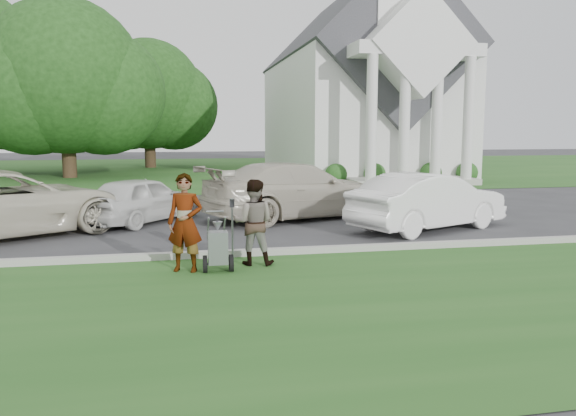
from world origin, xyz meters
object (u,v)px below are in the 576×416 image
object	(u,v)px
tree_left	(65,84)
parking_meter_near	(232,221)
striping_cart	(218,249)
car_a	(6,203)
church	(358,76)
car_d	(428,201)
car_c	(296,190)
tree_back	(148,100)
person_right	(253,223)
car_b	(142,199)
person_left	(185,224)

from	to	relation	value
tree_left	parking_meter_near	bearing A→B (deg)	-72.30
striping_cart	car_a	distance (m)	6.66
church	car_d	bearing A→B (deg)	-102.98
car_a	car_c	xyz separation A→B (m)	(7.61, 1.50, 0.01)
tree_back	person_right	bearing A→B (deg)	-83.78
tree_left	car_c	size ratio (longest dim) A/B	1.85
car_d	car_a	bearing A→B (deg)	60.81
car_b	church	bearing A→B (deg)	-86.57
car_a	car_b	distance (m)	3.48
person_left	person_right	world-z (taller)	person_left
striping_cart	person_left	bearing A→B (deg)	167.50
car_c	car_d	world-z (taller)	car_c
tree_left	person_right	size ratio (longest dim) A/B	6.40
tree_left	car_b	size ratio (longest dim) A/B	2.72
person_right	car_c	xyz separation A→B (m)	(2.04, 5.62, 0.00)
parking_meter_near	car_a	world-z (taller)	car_a
person_right	car_b	distance (m)	6.12
tree_back	church	bearing A→B (deg)	-27.85
car_a	car_c	size ratio (longest dim) A/B	1.04
tree_back	striping_cart	distance (m)	31.03
person_left	car_b	size ratio (longest dim) A/B	0.46
person_right	striping_cart	bearing A→B (deg)	44.68
person_left	striping_cart	bearing A→B (deg)	5.65
tree_left	car_d	distance (m)	23.20
car_b	car_c	size ratio (longest dim) A/B	0.68
tree_left	person_left	size ratio (longest dim) A/B	5.85
striping_cart	car_b	world-z (taller)	car_b
car_b	person_left	bearing A→B (deg)	138.70
tree_left	car_a	distance (m)	18.65
car_b	car_d	xyz separation A→B (m)	(7.47, -2.59, 0.08)
church	tree_left	size ratio (longest dim) A/B	2.27
church	car_b	size ratio (longest dim) A/B	6.17
parking_meter_near	car_a	bearing A→B (deg)	144.91
church	person_left	size ratio (longest dim) A/B	13.27
car_d	tree_left	bearing A→B (deg)	9.48
car_c	tree_left	bearing A→B (deg)	9.17
tree_back	car_a	xyz separation A→B (m)	(-2.27, -26.07, -3.90)
car_a	car_b	size ratio (longest dim) A/B	1.53
striping_cart	car_b	xyz separation A→B (m)	(-1.71, 6.05, 0.23)
tree_left	striping_cart	xyz separation A→B (m)	(6.57, -22.62, -4.67)
car_c	church	bearing A→B (deg)	-43.69
church	person_right	xyz separation A→B (m)	(-9.72, -23.31, -5.11)
person_right	car_a	bearing A→B (deg)	-22.95
striping_cart	car_d	xyz separation A→B (m)	(5.76, 3.46, 0.31)
tree_left	person_left	xyz separation A→B (m)	(5.99, -22.49, -4.20)
parking_meter_near	car_d	world-z (taller)	car_d
person_right	car_c	bearing A→B (deg)	-96.38
church	person_right	size ratio (longest dim) A/B	14.51
car_b	car_c	world-z (taller)	car_c
person_left	person_right	size ratio (longest dim) A/B	1.09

